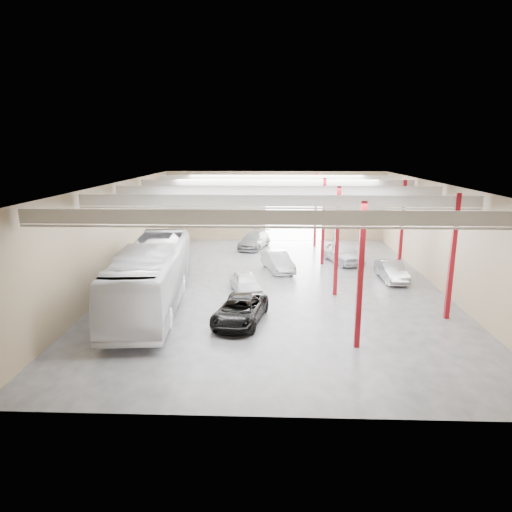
# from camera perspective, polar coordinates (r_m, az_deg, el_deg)

# --- Properties ---
(depot_shell) EXTENTS (22.12, 32.12, 7.06)m
(depot_shell) POSITION_cam_1_polar(r_m,az_deg,el_deg) (31.23, 2.86, 5.39)
(depot_shell) COLOR #444549
(depot_shell) RESTS_ON ground
(coach_bus) EXTENTS (4.32, 13.93, 3.82)m
(coach_bus) POSITION_cam_1_polar(r_m,az_deg,el_deg) (27.78, -12.89, -2.42)
(coach_bus) COLOR silver
(coach_bus) RESTS_ON ground
(black_sedan) EXTENTS (3.22, 5.38, 1.40)m
(black_sedan) POSITION_cam_1_polar(r_m,az_deg,el_deg) (24.99, -1.99, -6.79)
(black_sedan) COLOR black
(black_sedan) RESTS_ON ground
(car_row_a) EXTENTS (2.69, 4.38, 1.39)m
(car_row_a) POSITION_cam_1_polar(r_m,az_deg,el_deg) (29.92, -1.28, -3.36)
(car_row_a) COLOR silver
(car_row_a) RESTS_ON ground
(car_row_b) EXTENTS (2.82, 4.75, 1.48)m
(car_row_b) POSITION_cam_1_polar(r_m,az_deg,el_deg) (35.27, 2.71, -0.69)
(car_row_b) COLOR #ABACB0
(car_row_b) RESTS_ON ground
(car_row_c) EXTENTS (3.39, 5.47, 1.48)m
(car_row_c) POSITION_cam_1_polar(r_m,az_deg,el_deg) (43.33, -0.21, 1.99)
(car_row_c) COLOR slate
(car_row_c) RESTS_ON ground
(car_right_near) EXTENTS (1.67, 4.32, 1.40)m
(car_right_near) POSITION_cam_1_polar(r_m,az_deg,el_deg) (34.11, 16.59, -1.80)
(car_right_near) COLOR #9E9EA2
(car_right_near) RESTS_ON ground
(car_right_far) EXTENTS (3.52, 5.35, 1.69)m
(car_right_far) POSITION_cam_1_polar(r_m,az_deg,el_deg) (38.47, 10.76, 0.44)
(car_right_far) COLOR silver
(car_right_far) RESTS_ON ground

